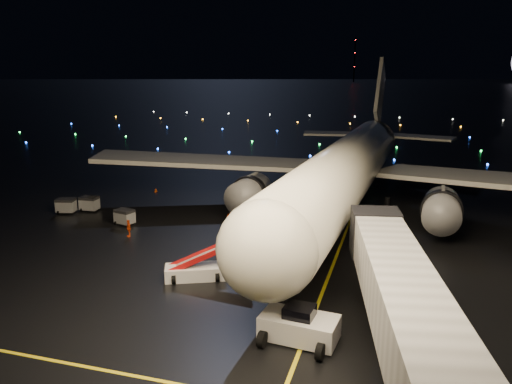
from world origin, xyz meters
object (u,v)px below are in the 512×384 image
at_px(baggage_cart_0, 125,217).
at_px(belt_loader, 195,258).
at_px(crew_c, 129,228).
at_px(baggage_cart_1, 89,204).
at_px(airliner, 353,134).
at_px(baggage_cart_2, 66,206).
at_px(pushback_tug, 299,323).

bearing_deg(baggage_cart_0, belt_loader, -26.30).
height_order(crew_c, baggage_cart_1, crew_c).
bearing_deg(crew_c, belt_loader, 9.76).
distance_m(airliner, baggage_cart_0, 26.71).
bearing_deg(crew_c, baggage_cart_2, -159.67).
xyz_separation_m(pushback_tug, baggage_cart_2, (-31.18, 19.61, -0.25)).
bearing_deg(crew_c, baggage_cart_0, 172.08).
relative_size(pushback_tug, crew_c, 2.70).
relative_size(belt_loader, crew_c, 4.02).
relative_size(baggage_cart_0, baggage_cart_2, 0.96).
bearing_deg(baggage_cart_2, belt_loader, -45.29).
xyz_separation_m(crew_c, baggage_cart_2, (-11.22, 5.37, -0.01)).
distance_m(airliner, crew_c, 26.56).
bearing_deg(baggage_cart_1, pushback_tug, -39.37).
bearing_deg(crew_c, airliner, 84.86).
height_order(crew_c, baggage_cart_0, crew_c).
relative_size(airliner, pushback_tug, 13.67).
height_order(baggage_cart_0, baggage_cart_1, baggage_cart_1).
xyz_separation_m(baggage_cart_0, baggage_cart_1, (-6.72, 3.52, 0.03)).
xyz_separation_m(airliner, baggage_cart_0, (-22.17, -12.49, -8.10)).
bearing_deg(belt_loader, baggage_cart_2, 125.26).
relative_size(airliner, crew_c, 36.87).
bearing_deg(belt_loader, crew_c, 120.04).
xyz_separation_m(airliner, baggage_cart_2, (-30.90, -10.53, -8.06)).
bearing_deg(pushback_tug, airliner, 96.52).
xyz_separation_m(pushback_tug, belt_loader, (-9.65, 6.70, 0.57)).
relative_size(belt_loader, baggage_cart_1, 3.47).
height_order(pushback_tug, baggage_cart_2, pushback_tug).
distance_m(airliner, baggage_cart_2, 33.62).
height_order(pushback_tug, baggage_cart_0, pushback_tug).
distance_m(crew_c, baggage_cart_1, 11.53).
xyz_separation_m(baggage_cart_0, baggage_cart_2, (-8.73, 1.96, 0.03)).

